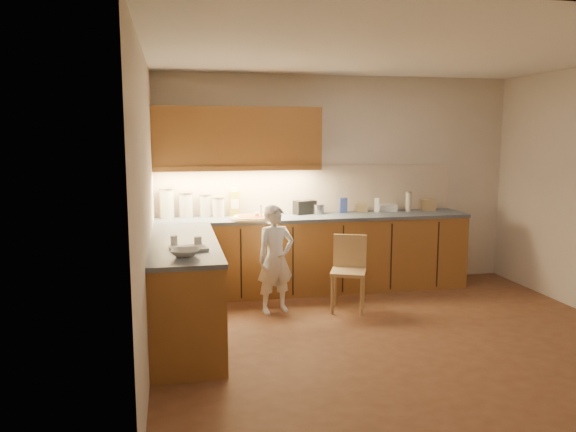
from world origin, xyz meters
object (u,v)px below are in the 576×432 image
object	(u,v)px
child	(276,259)
toaster	(305,207)
oil_jug	(234,203)
wooden_chair	(349,267)
pizza_on_board	(252,218)

from	to	relation	value
child	toaster	bearing A→B (deg)	42.49
child	oil_jug	world-z (taller)	oil_jug
wooden_chair	child	bearing A→B (deg)	-161.51
pizza_on_board	oil_jug	xyz separation A→B (m)	(-0.16, 0.35, 0.13)
child	pizza_on_board	bearing A→B (deg)	89.51
toaster	child	bearing A→B (deg)	-137.76
wooden_chair	oil_jug	xyz separation A→B (m)	(-1.12, 0.99, 0.61)
child	wooden_chair	size ratio (longest dim) A/B	1.43
pizza_on_board	oil_jug	size ratio (longest dim) A/B	1.41
child	oil_jug	size ratio (longest dim) A/B	3.39
pizza_on_board	oil_jug	bearing A→B (deg)	114.27
wooden_chair	pizza_on_board	bearing A→B (deg)	169.15
wooden_chair	oil_jug	world-z (taller)	oil_jug
pizza_on_board	toaster	size ratio (longest dim) A/B	1.65
child	wooden_chair	bearing A→B (deg)	-20.70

